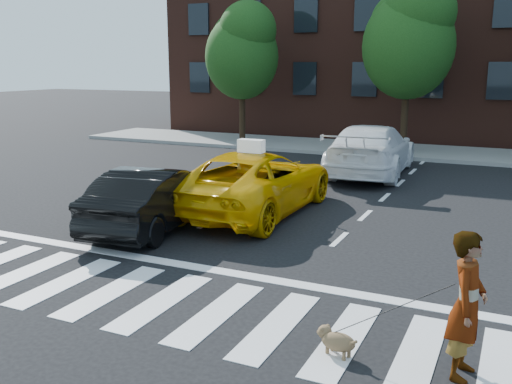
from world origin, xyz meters
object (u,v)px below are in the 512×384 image
(taxi, at_px, (255,182))
(tree_mid, at_px, (410,35))
(black_sedan, at_px, (154,198))
(white_suv, at_px, (371,150))
(dog, at_px, (335,340))
(tree_left, at_px, (242,48))
(woman, at_px, (467,305))

(taxi, bearing_deg, tree_mid, -97.97)
(black_sedan, bearing_deg, white_suv, -115.99)
(tree_mid, relative_size, dog, 11.54)
(dog, bearing_deg, tree_mid, 116.86)
(tree_left, relative_size, tree_mid, 0.92)
(tree_left, relative_size, white_suv, 1.10)
(black_sedan, height_order, white_suv, white_suv)
(taxi, distance_m, white_suv, 6.43)
(tree_left, relative_size, taxi, 1.15)
(white_suv, relative_size, dog, 9.59)
(taxi, relative_size, white_suv, 0.95)
(tree_mid, bearing_deg, taxi, -98.26)
(taxi, distance_m, dog, 7.52)
(black_sedan, bearing_deg, tree_mid, -110.21)
(tree_left, distance_m, white_suv, 9.52)
(taxi, height_order, white_suv, white_suv)
(dog, bearing_deg, black_sedan, 163.48)
(woman, bearing_deg, tree_mid, 18.87)
(tree_left, height_order, white_suv, tree_left)
(white_suv, xyz_separation_m, dog, (2.66, -12.54, -0.65))
(black_sedan, relative_size, white_suv, 0.74)
(taxi, height_order, woman, woman)
(tree_left, xyz_separation_m, woman, (11.53, -17.27, -3.53))
(taxi, relative_size, woman, 3.09)
(tree_left, distance_m, black_sedan, 14.72)
(dog, bearing_deg, woman, 25.44)
(white_suv, height_order, woman, woman)
(white_suv, distance_m, woman, 13.05)
(taxi, xyz_separation_m, white_suv, (1.45, 6.27, 0.07))
(white_suv, bearing_deg, tree_mid, -95.42)
(tree_mid, bearing_deg, black_sedan, -102.77)
(tree_mid, relative_size, white_suv, 1.20)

